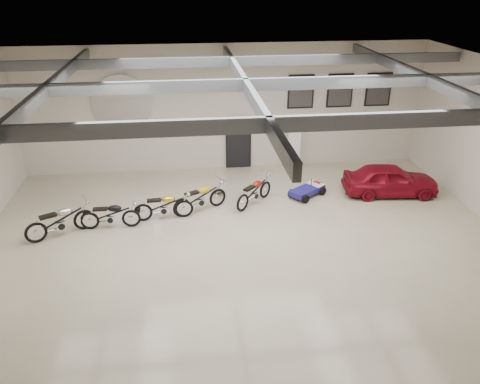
{
  "coord_description": "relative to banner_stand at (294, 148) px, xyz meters",
  "views": [
    {
      "loc": [
        -1.59,
        -12.06,
        7.43
      ],
      "look_at": [
        0.0,
        1.2,
        1.1
      ],
      "focal_mm": 35.0,
      "sensor_mm": 36.0,
      "label": 1
    }
  ],
  "objects": [
    {
      "name": "motorcycle_yellow",
      "position": [
        -3.98,
        -3.33,
        -0.41
      ],
      "size": [
        2.05,
        1.44,
        1.03
      ],
      "primitive_type": null,
      "rotation": [
        0.0,
        0.0,
        0.47
      ],
      "color": "silver",
      "rests_on": "floor"
    },
    {
      "name": "floor",
      "position": [
        -2.73,
        -5.5,
        -0.93
      ],
      "size": [
        16.0,
        12.0,
        0.01
      ],
      "primitive_type": "cube",
      "color": "#BDB490",
      "rests_on": "ground"
    },
    {
      "name": "go_kart",
      "position": [
        0.04,
        -2.53,
        -0.61
      ],
      "size": [
        1.84,
        1.64,
        0.62
      ],
      "primitive_type": null,
      "rotation": [
        0.0,
        0.0,
        0.63
      ],
      "color": "navy",
      "rests_on": "floor"
    },
    {
      "name": "vintage_car",
      "position": [
        2.94,
        -2.81,
        -0.35
      ],
      "size": [
        1.7,
        3.49,
        1.15
      ],
      "primitive_type": "imported",
      "rotation": [
        0.0,
        0.0,
        1.47
      ],
      "color": "maroon",
      "rests_on": "floor"
    },
    {
      "name": "poster_right",
      "position": [
        3.47,
        0.46,
        2.17
      ],
      "size": [
        1.05,
        0.08,
        1.35
      ],
      "primitive_type": null,
      "color": "black",
      "rests_on": "back_wall"
    },
    {
      "name": "motorcycle_silver",
      "position": [
        -8.31,
        -4.46,
        -0.39
      ],
      "size": [
        2.13,
        1.53,
        1.08
      ],
      "primitive_type": null,
      "rotation": [
        0.0,
        0.0,
        0.48
      ],
      "color": "silver",
      "rests_on": "floor"
    },
    {
      "name": "back_wall",
      "position": [
        -2.73,
        0.5,
        1.57
      ],
      "size": [
        16.0,
        0.02,
        5.0
      ],
      "primitive_type": "cube",
      "color": "beige",
      "rests_on": "floor"
    },
    {
      "name": "banner_stand",
      "position": [
        0.0,
        0.0,
        0.0
      ],
      "size": [
        0.52,
        0.24,
        1.85
      ],
      "primitive_type": null,
      "rotation": [
        0.0,
        0.0,
        -0.09
      ],
      "color": "white",
      "rests_on": "floor"
    },
    {
      "name": "poster_left",
      "position": [
        0.27,
        0.46,
        2.17
      ],
      "size": [
        1.05,
        0.08,
        1.35
      ],
      "primitive_type": null,
      "color": "black",
      "rests_on": "back_wall"
    },
    {
      "name": "logo_plaque",
      "position": [
        -6.73,
        0.45,
        1.87
      ],
      "size": [
        2.3,
        0.06,
        1.16
      ],
      "primitive_type": null,
      "color": "silver",
      "rests_on": "back_wall"
    },
    {
      "name": "motorcycle_red",
      "position": [
        -2.08,
        -3.03,
        -0.43
      ],
      "size": [
        1.76,
        1.78,
        0.99
      ],
      "primitive_type": null,
      "rotation": [
        0.0,
        0.0,
        0.8
      ],
      "color": "silver",
      "rests_on": "floor"
    },
    {
      "name": "poster_mid",
      "position": [
        1.87,
        0.46,
        2.17
      ],
      "size": [
        1.05,
        0.08,
        1.35
      ],
      "primitive_type": null,
      "color": "black",
      "rests_on": "back_wall"
    },
    {
      "name": "door",
      "position": [
        -2.23,
        0.45,
        0.12
      ],
      "size": [
        0.92,
        0.08,
        2.1
      ],
      "primitive_type": "cube",
      "color": "black",
      "rests_on": "back_wall"
    },
    {
      "name": "oil_sign",
      "position": [
        -0.83,
        0.45,
        0.77
      ],
      "size": [
        0.72,
        0.1,
        0.72
      ],
      "primitive_type": null,
      "color": "white",
      "rests_on": "back_wall"
    },
    {
      "name": "ceiling",
      "position": [
        -2.73,
        -5.5,
        4.07
      ],
      "size": [
        16.0,
        12.0,
        0.01
      ],
      "primitive_type": "cube",
      "color": "slate",
      "rests_on": "back_wall"
    },
    {
      "name": "ceiling_beams",
      "position": [
        -2.73,
        -5.5,
        3.82
      ],
      "size": [
        15.8,
        11.8,
        0.32
      ],
      "primitive_type": null,
      "color": "#55585C",
      "rests_on": "ceiling"
    },
    {
      "name": "motorcycle_black",
      "position": [
        -6.85,
        -4.16,
        -0.45
      ],
      "size": [
        1.85,
        0.58,
        0.96
      ],
      "primitive_type": null,
      "rotation": [
        0.0,
        0.0,
        0.0
      ],
      "color": "silver",
      "rests_on": "floor"
    },
    {
      "name": "motorcycle_gold",
      "position": [
        -5.19,
        -3.75,
        -0.43
      ],
      "size": [
        1.95,
        0.75,
        0.99
      ],
      "primitive_type": null,
      "rotation": [
        0.0,
        0.0,
        0.08
      ],
      "color": "silver",
      "rests_on": "floor"
    }
  ]
}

